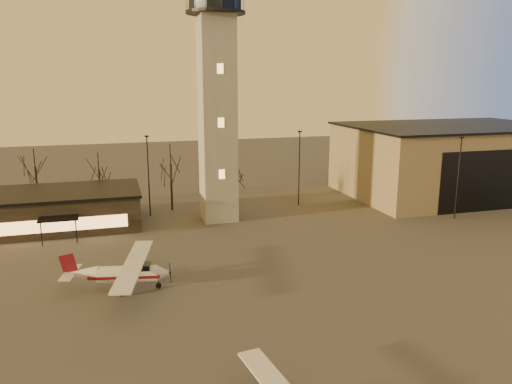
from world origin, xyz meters
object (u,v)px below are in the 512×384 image
control_tower (217,84)px  cessna_rear (130,276)px  hangar (450,160)px  terminal (26,211)px

control_tower → cessna_rear: control_tower is taller
hangar → cessna_rear: (-47.45, -22.45, -4.05)m
hangar → terminal: (-57.99, -2.00, -3.00)m
control_tower → terminal: control_tower is taller
terminal → cessna_rear: bearing=-62.7°
terminal → cessna_rear: 23.03m
hangar → cessna_rear: size_ratio=2.61×
terminal → cessna_rear: (10.54, -20.45, -1.05)m
terminal → cessna_rear: size_ratio=2.16×
control_tower → terminal: 26.24m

